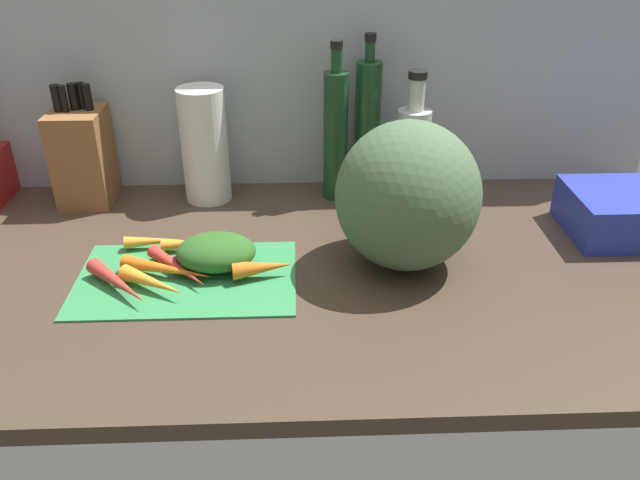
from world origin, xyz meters
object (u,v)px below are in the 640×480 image
(carrot_4, at_px, (200,243))
(bottle_2, at_px, (412,150))
(carrot_0, at_px, (263,267))
(carrot_7, at_px, (153,241))
(carrot_2, at_px, (214,254))
(carrot_8, at_px, (153,283))
(carrot_3, at_px, (225,257))
(winter_squash, at_px, (408,196))
(carrot_6, at_px, (118,283))
(bottle_1, at_px, (367,127))
(knife_block, at_px, (83,155))
(carrot_1, at_px, (167,269))
(bottle_0, at_px, (336,134))
(paper_towel_roll, at_px, (205,145))
(cutting_board, at_px, (187,277))
(carrot_5, at_px, (178,267))
(dish_rack, at_px, (627,212))

(carrot_4, relative_size, bottle_2, 0.50)
(carrot_0, relative_size, carrot_7, 1.02)
(carrot_2, distance_m, carrot_8, 0.14)
(carrot_3, distance_m, winter_squash, 0.35)
(winter_squash, bearing_deg, carrot_3, -177.96)
(carrot_6, height_order, bottle_1, bottle_1)
(carrot_8, xyz_separation_m, knife_block, (-0.21, 0.38, 0.08))
(carrot_7, relative_size, winter_squash, 0.39)
(carrot_6, distance_m, bottle_1, 0.63)
(carrot_4, distance_m, knife_block, 0.38)
(carrot_2, relative_size, carrot_7, 1.61)
(carrot_1, bearing_deg, knife_block, 123.77)
(carrot_6, bearing_deg, bottle_0, 43.98)
(knife_block, distance_m, bottle_2, 0.71)
(paper_towel_roll, height_order, bottle_2, bottle_2)
(carrot_7, bearing_deg, bottle_0, 32.44)
(carrot_8, height_order, knife_block, knife_block)
(carrot_3, height_order, bottle_0, bottle_0)
(bottle_2, bearing_deg, carrot_2, -146.94)
(carrot_0, relative_size, carrot_8, 0.81)
(carrot_0, height_order, carrot_3, same)
(cutting_board, relative_size, carrot_5, 2.39)
(carrot_1, distance_m, carrot_7, 0.12)
(carrot_0, xyz_separation_m, knife_block, (-0.40, 0.35, 0.08))
(knife_block, xyz_separation_m, bottle_1, (0.62, 0.03, 0.05))
(carrot_0, relative_size, bottle_0, 0.31)
(bottle_1, relative_size, dish_rack, 1.52)
(carrot_0, xyz_separation_m, carrot_8, (-0.19, -0.04, -0.00))
(bottle_2, relative_size, dish_rack, 1.24)
(carrot_6, bearing_deg, carrot_8, -1.62)
(bottle_0, bearing_deg, carrot_0, -113.33)
(carrot_1, xyz_separation_m, bottle_1, (0.39, 0.37, 0.13))
(cutting_board, bearing_deg, bottle_2, 35.46)
(bottle_1, bearing_deg, carrot_6, -138.79)
(cutting_board, relative_size, paper_towel_roll, 1.56)
(carrot_2, distance_m, winter_squash, 0.37)
(winter_squash, relative_size, dish_rack, 1.17)
(cutting_board, height_order, bottle_2, bottle_2)
(bottle_1, bearing_deg, carrot_5, -136.13)
(paper_towel_roll, bearing_deg, carrot_5, -93.13)
(winter_squash, bearing_deg, carrot_7, 172.66)
(carrot_1, height_order, carrot_3, carrot_3)
(carrot_3, xyz_separation_m, bottle_1, (0.29, 0.33, 0.13))
(carrot_3, distance_m, knife_block, 0.45)
(dish_rack, bearing_deg, carrot_8, -168.35)
(carrot_3, relative_size, carrot_5, 0.97)
(carrot_8, xyz_separation_m, paper_towel_roll, (0.05, 0.38, 0.10))
(bottle_2, bearing_deg, bottle_1, 155.79)
(carrot_6, xyz_separation_m, carrot_7, (0.03, 0.15, -0.00))
(carrot_2, height_order, carrot_4, carrot_4)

